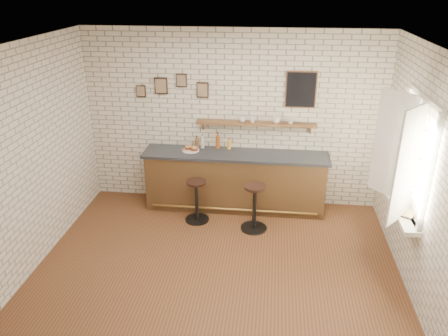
{
  "coord_description": "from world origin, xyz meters",
  "views": [
    {
      "loc": [
        0.68,
        -5.03,
        3.72
      ],
      "look_at": [
        -0.02,
        0.9,
        1.09
      ],
      "focal_mm": 35.0,
      "sensor_mm": 36.0,
      "label": 1
    }
  ],
  "objects_px": {
    "book_upper": "(402,211)",
    "sandwich_plate": "(191,150)",
    "bar_stool_right": "(254,206)",
    "shelf_cup_c": "(276,120)",
    "bitters_bottle_brown": "(197,143)",
    "condiment_bottle_yellow": "(229,144)",
    "shelf_cup_a": "(242,119)",
    "bitters_bottle_amber": "(218,142)",
    "bar_counter": "(235,181)",
    "ciabatta_sandwich": "(191,148)",
    "shelf_cup_d": "(291,121)",
    "bitters_bottle_white": "(203,142)",
    "bar_stool_left": "(197,199)",
    "book_lower": "(402,212)",
    "shelf_cup_b": "(253,120)"
  },
  "relations": [
    {
      "from": "bar_counter",
      "to": "shelf_cup_d",
      "type": "xyz_separation_m",
      "value": [
        0.89,
        0.2,
        1.04
      ]
    },
    {
      "from": "ciabatta_sandwich",
      "to": "book_lower",
      "type": "height_order",
      "value": "ciabatta_sandwich"
    },
    {
      "from": "bitters_bottle_white",
      "to": "bar_stool_right",
      "type": "xyz_separation_m",
      "value": [
        0.96,
        -0.88,
        -0.7
      ]
    },
    {
      "from": "ciabatta_sandwich",
      "to": "book_upper",
      "type": "xyz_separation_m",
      "value": [
        3.05,
        -1.63,
        -0.1
      ]
    },
    {
      "from": "book_lower",
      "to": "book_upper",
      "type": "xyz_separation_m",
      "value": [
        0.0,
        0.0,
        0.02
      ]
    },
    {
      "from": "book_upper",
      "to": "book_lower",
      "type": "bearing_deg",
      "value": -53.77
    },
    {
      "from": "condiment_bottle_yellow",
      "to": "shelf_cup_a",
      "type": "height_order",
      "value": "shelf_cup_a"
    },
    {
      "from": "shelf_cup_a",
      "to": "book_lower",
      "type": "distance_m",
      "value": 2.91
    },
    {
      "from": "sandwich_plate",
      "to": "bar_stool_right",
      "type": "relative_size",
      "value": 0.37
    },
    {
      "from": "shelf_cup_d",
      "to": "shelf_cup_c",
      "type": "bearing_deg",
      "value": 173.41
    },
    {
      "from": "ciabatta_sandwich",
      "to": "bitters_bottle_brown",
      "type": "xyz_separation_m",
      "value": [
        0.07,
        0.16,
        0.03
      ]
    },
    {
      "from": "ciabatta_sandwich",
      "to": "shelf_cup_c",
      "type": "relative_size",
      "value": 1.96
    },
    {
      "from": "bitters_bottle_amber",
      "to": "book_upper",
      "type": "bearing_deg",
      "value": -34.4
    },
    {
      "from": "book_lower",
      "to": "bar_stool_left",
      "type": "bearing_deg",
      "value": 147.38
    },
    {
      "from": "sandwich_plate",
      "to": "shelf_cup_b",
      "type": "height_order",
      "value": "shelf_cup_b"
    },
    {
      "from": "sandwich_plate",
      "to": "bitters_bottle_brown",
      "type": "relative_size",
      "value": 1.31
    },
    {
      "from": "sandwich_plate",
      "to": "bar_stool_left",
      "type": "height_order",
      "value": "sandwich_plate"
    },
    {
      "from": "bitters_bottle_brown",
      "to": "book_upper",
      "type": "distance_m",
      "value": 3.49
    },
    {
      "from": "ciabatta_sandwich",
      "to": "shelf_cup_d",
      "type": "relative_size",
      "value": 2.69
    },
    {
      "from": "condiment_bottle_yellow",
      "to": "bar_stool_left",
      "type": "height_order",
      "value": "condiment_bottle_yellow"
    },
    {
      "from": "bitters_bottle_amber",
      "to": "shelf_cup_a",
      "type": "bearing_deg",
      "value": 0.34
    },
    {
      "from": "ciabatta_sandwich",
      "to": "bitters_bottle_white",
      "type": "xyz_separation_m",
      "value": [
        0.17,
        0.16,
        0.05
      ]
    },
    {
      "from": "sandwich_plate",
      "to": "book_upper",
      "type": "xyz_separation_m",
      "value": [
        3.06,
        -1.63,
        -0.06
      ]
    },
    {
      "from": "bitters_bottle_amber",
      "to": "bar_stool_right",
      "type": "height_order",
      "value": "bitters_bottle_amber"
    },
    {
      "from": "bitters_bottle_brown",
      "to": "book_upper",
      "type": "relative_size",
      "value": 0.95
    },
    {
      "from": "shelf_cup_c",
      "to": "condiment_bottle_yellow",
      "type": "bearing_deg",
      "value": 120.71
    },
    {
      "from": "book_upper",
      "to": "sandwich_plate",
      "type": "bearing_deg",
      "value": -171.86
    },
    {
      "from": "ciabatta_sandwich",
      "to": "bar_stool_right",
      "type": "height_order",
      "value": "ciabatta_sandwich"
    },
    {
      "from": "condiment_bottle_yellow",
      "to": "book_upper",
      "type": "bearing_deg",
      "value": -36.51
    },
    {
      "from": "bar_counter",
      "to": "bar_stool_right",
      "type": "height_order",
      "value": "bar_counter"
    },
    {
      "from": "bitters_bottle_brown",
      "to": "book_upper",
      "type": "height_order",
      "value": "bitters_bottle_brown"
    },
    {
      "from": "bitters_bottle_white",
      "to": "bitters_bottle_amber",
      "type": "xyz_separation_m",
      "value": [
        0.26,
        -0.0,
        0.02
      ]
    },
    {
      "from": "bar_counter",
      "to": "bar_stool_right",
      "type": "relative_size",
      "value": 4.05
    },
    {
      "from": "bitters_bottle_amber",
      "to": "condiment_bottle_yellow",
      "type": "distance_m",
      "value": 0.2
    },
    {
      "from": "bar_stool_right",
      "to": "shelf_cup_c",
      "type": "xyz_separation_m",
      "value": [
        0.28,
        0.89,
        1.14
      ]
    },
    {
      "from": "sandwich_plate",
      "to": "shelf_cup_a",
      "type": "bearing_deg",
      "value": 10.86
    },
    {
      "from": "bar_stool_right",
      "to": "book_upper",
      "type": "distance_m",
      "value": 2.2
    },
    {
      "from": "bar_counter",
      "to": "bitters_bottle_brown",
      "type": "relative_size",
      "value": 14.52
    },
    {
      "from": "bitters_bottle_white",
      "to": "bar_stool_left",
      "type": "relative_size",
      "value": 0.33
    },
    {
      "from": "book_lower",
      "to": "bar_counter",
      "type": "bearing_deg",
      "value": 133.06
    },
    {
      "from": "bitters_bottle_white",
      "to": "condiment_bottle_yellow",
      "type": "distance_m",
      "value": 0.46
    },
    {
      "from": "ciabatta_sandwich",
      "to": "bar_stool_left",
      "type": "relative_size",
      "value": 0.37
    },
    {
      "from": "sandwich_plate",
      "to": "bitters_bottle_brown",
      "type": "distance_m",
      "value": 0.2
    },
    {
      "from": "shelf_cup_d",
      "to": "shelf_cup_b",
      "type": "bearing_deg",
      "value": 173.41
    },
    {
      "from": "bitters_bottle_amber",
      "to": "sandwich_plate",
      "type": "bearing_deg",
      "value": -159.84
    },
    {
      "from": "bar_stool_left",
      "to": "shelf_cup_a",
      "type": "height_order",
      "value": "shelf_cup_a"
    },
    {
      "from": "bar_stool_left",
      "to": "book_lower",
      "type": "height_order",
      "value": "book_lower"
    },
    {
      "from": "ciabatta_sandwich",
      "to": "shelf_cup_c",
      "type": "xyz_separation_m",
      "value": [
        1.4,
        0.16,
        0.49
      ]
    },
    {
      "from": "bitters_bottle_amber",
      "to": "bitters_bottle_brown",
      "type": "bearing_deg",
      "value": 180.0
    },
    {
      "from": "bar_counter",
      "to": "shelf_cup_a",
      "type": "relative_size",
      "value": 26.04
    }
  ]
}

